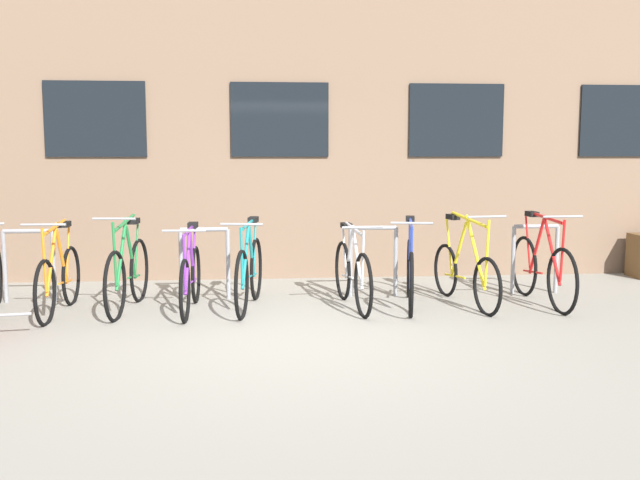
# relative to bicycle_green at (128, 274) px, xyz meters

# --- Properties ---
(ground_plane) EXTENTS (42.00, 42.00, 0.00)m
(ground_plane) POSITION_rel_bicycle_green_xyz_m (1.74, -1.39, -0.40)
(ground_plane) COLOR gray
(storefront_building) EXTENTS (28.00, 7.21, 5.42)m
(storefront_building) POSITION_rel_bicycle_green_xyz_m (1.74, 5.39, 2.31)
(storefront_building) COLOR #7A604C
(storefront_building) RESTS_ON ground
(bike_rack) EXTENTS (6.60, 0.05, 0.85)m
(bike_rack) POSITION_rel_bicycle_green_xyz_m (1.80, 0.51, 0.12)
(bike_rack) COLOR gray
(bike_rack) RESTS_ON ground
(bicycle_green) EXTENTS (0.44, 1.73, 1.08)m
(bicycle_green) POSITION_rel_bicycle_green_xyz_m (0.00, 0.00, 0.00)
(bicycle_green) COLOR black
(bicycle_green) RESTS_ON ground
(bicycle_blue) EXTENTS (0.50, 1.77, 1.02)m
(bicycle_blue) POSITION_rel_bicycle_green_xyz_m (3.13, -0.04, -0.01)
(bicycle_blue) COLOR black
(bicycle_blue) RESTS_ON ground
(bicycle_teal) EXTENTS (0.44, 1.75, 1.02)m
(bicycle_teal) POSITION_rel_bicycle_green_xyz_m (1.33, -0.01, -0.00)
(bicycle_teal) COLOR black
(bicycle_teal) RESTS_ON ground
(bicycle_red) EXTENTS (0.44, 1.78, 1.08)m
(bicycle_red) POSITION_rel_bicycle_green_xyz_m (4.66, -0.07, -0.00)
(bicycle_red) COLOR black
(bicycle_red) RESTS_ON ground
(bicycle_orange) EXTENTS (0.44, 1.67, 1.04)m
(bicycle_orange) POSITION_rel_bicycle_green_xyz_m (-0.71, -0.12, -0.02)
(bicycle_orange) COLOR black
(bicycle_orange) RESTS_ON ground
(bicycle_silver) EXTENTS (0.44, 1.67, 0.98)m
(bicycle_silver) POSITION_rel_bicycle_green_xyz_m (2.47, -0.07, -0.02)
(bicycle_silver) COLOR black
(bicycle_silver) RESTS_ON ground
(bicycle_yellow) EXTENTS (0.45, 1.73, 1.08)m
(bicycle_yellow) POSITION_rel_bicycle_green_xyz_m (3.77, -0.04, -0.03)
(bicycle_yellow) COLOR black
(bicycle_yellow) RESTS_ON ground
(bicycle_purple) EXTENTS (0.44, 1.65, 0.96)m
(bicycle_purple) POSITION_rel_bicycle_green_xyz_m (0.69, -0.12, -0.03)
(bicycle_purple) COLOR black
(bicycle_purple) RESTS_ON ground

